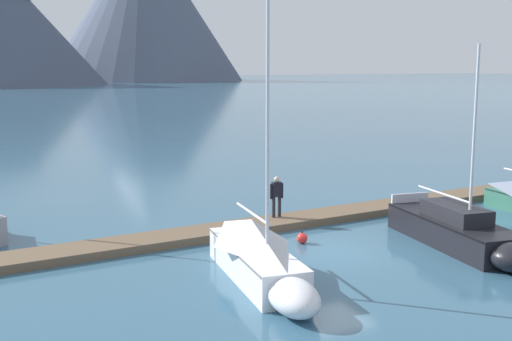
{
  "coord_description": "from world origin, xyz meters",
  "views": [
    {
      "loc": [
        -11.99,
        -18.15,
        6.48
      ],
      "look_at": [
        0.0,
        6.0,
        2.0
      ],
      "focal_mm": 44.82,
      "sensor_mm": 36.0,
      "label": 1
    }
  ],
  "objects_px": {
    "sailboat_mid_dock_port": "(460,231)",
    "person_on_dock": "(277,194)",
    "mooring_buoy_inner_mooring": "(302,238)",
    "sailboat_second_berth": "(259,255)"
  },
  "relations": [
    {
      "from": "sailboat_mid_dock_port",
      "to": "person_on_dock",
      "type": "distance_m",
      "value": 7.34
    },
    {
      "from": "sailboat_mid_dock_port",
      "to": "mooring_buoy_inner_mooring",
      "type": "height_order",
      "value": "sailboat_mid_dock_port"
    },
    {
      "from": "sailboat_mid_dock_port",
      "to": "person_on_dock",
      "type": "height_order",
      "value": "sailboat_mid_dock_port"
    },
    {
      "from": "person_on_dock",
      "to": "mooring_buoy_inner_mooring",
      "type": "xyz_separation_m",
      "value": [
        -0.51,
        -2.95,
        -1.06
      ]
    },
    {
      "from": "sailboat_second_berth",
      "to": "sailboat_mid_dock_port",
      "type": "distance_m",
      "value": 8.03
    },
    {
      "from": "person_on_dock",
      "to": "sailboat_mid_dock_port",
      "type": "bearing_deg",
      "value": -54.7
    },
    {
      "from": "sailboat_second_berth",
      "to": "person_on_dock",
      "type": "xyz_separation_m",
      "value": [
        3.81,
        5.99,
        0.42
      ]
    },
    {
      "from": "sailboat_second_berth",
      "to": "mooring_buoy_inner_mooring",
      "type": "bearing_deg",
      "value": 42.74
    },
    {
      "from": "sailboat_mid_dock_port",
      "to": "mooring_buoy_inner_mooring",
      "type": "relative_size",
      "value": 15.29
    },
    {
      "from": "mooring_buoy_inner_mooring",
      "to": "sailboat_second_berth",
      "type": "bearing_deg",
      "value": -137.26
    }
  ]
}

